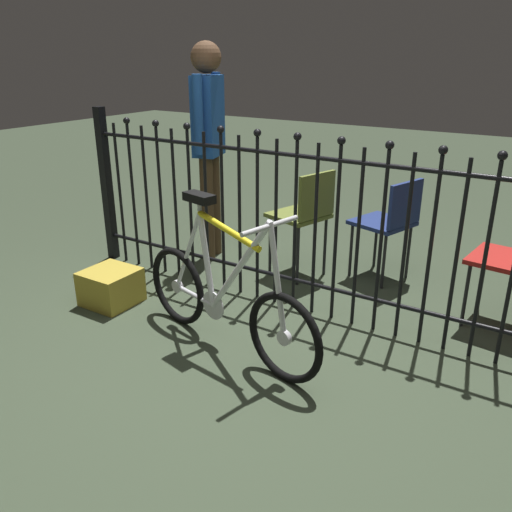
# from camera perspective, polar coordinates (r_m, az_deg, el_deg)

# --- Properties ---
(ground_plane) EXTENTS (20.00, 20.00, 0.00)m
(ground_plane) POSITION_cam_1_polar(r_m,az_deg,el_deg) (3.15, -0.77, -10.91)
(ground_plane) COLOR #364230
(iron_fence) EXTENTS (3.83, 0.07, 1.27)m
(iron_fence) POSITION_cam_1_polar(r_m,az_deg,el_deg) (3.47, 5.01, 3.77)
(iron_fence) COLOR black
(iron_fence) RESTS_ON ground
(bicycle) EXTENTS (1.42, 0.45, 0.92)m
(bicycle) POSITION_cam_1_polar(r_m,az_deg,el_deg) (3.09, -3.37, -4.69)
(bicycle) COLOR black
(bicycle) RESTS_ON ground
(chair_olive) EXTENTS (0.48, 0.48, 0.85)m
(chair_olive) POSITION_cam_1_polar(r_m,az_deg,el_deg) (4.04, 5.37, 4.82)
(chair_olive) COLOR black
(chair_olive) RESTS_ON ground
(chair_navy) EXTENTS (0.49, 0.49, 0.80)m
(chair_navy) POSITION_cam_1_polar(r_m,az_deg,el_deg) (4.10, 14.40, 3.93)
(chair_navy) COLOR black
(chair_navy) RESTS_ON ground
(person_visitor) EXTENTS (0.26, 0.46, 1.75)m
(person_visitor) POSITION_cam_1_polar(r_m,az_deg,el_deg) (4.37, -5.18, 13.15)
(person_visitor) COLOR #4C3823
(person_visitor) RESTS_ON ground
(display_crate) EXTENTS (0.35, 0.35, 0.25)m
(display_crate) POSITION_cam_1_polar(r_m,az_deg,el_deg) (3.86, -15.44, -3.23)
(display_crate) COLOR #B29933
(display_crate) RESTS_ON ground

